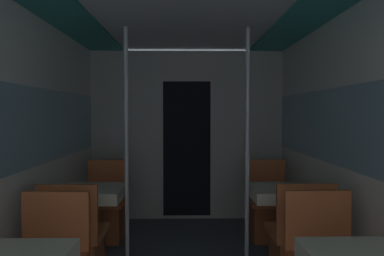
% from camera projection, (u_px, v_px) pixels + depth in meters
% --- Properties ---
extents(wall_left, '(0.05, 6.76, 2.27)m').
position_uv_depth(wall_left, '(15.00, 149.00, 2.85)').
color(wall_left, silver).
rests_on(wall_left, ground_plane).
extents(wall_right, '(0.05, 6.76, 2.27)m').
position_uv_depth(wall_right, '(357.00, 149.00, 2.89)').
color(wall_right, silver).
rests_on(wall_right, ground_plane).
extents(bulkhead_far, '(2.58, 0.09, 2.27)m').
position_uv_depth(bulkhead_far, '(187.00, 136.00, 5.09)').
color(bulkhead_far, '#A8A8A3').
rests_on(bulkhead_far, ground_plane).
extents(dining_table_left_1, '(0.60, 0.60, 0.71)m').
position_uv_depth(dining_table_left_1, '(92.00, 198.00, 3.67)').
color(dining_table_left_1, '#4C4C51').
rests_on(dining_table_left_1, ground_plane).
extents(chair_left_near_1, '(0.47, 0.47, 0.88)m').
position_uv_depth(chair_left_near_1, '(75.00, 253.00, 3.11)').
color(chair_left_near_1, brown).
rests_on(chair_left_near_1, ground_plane).
extents(chair_left_far_1, '(0.47, 0.47, 0.88)m').
position_uv_depth(chair_left_far_1, '(105.00, 215.00, 4.25)').
color(chair_left_far_1, brown).
rests_on(chair_left_far_1, ground_plane).
extents(support_pole_left_1, '(0.04, 0.04, 2.27)m').
position_uv_depth(support_pole_left_1, '(126.00, 144.00, 3.65)').
color(support_pole_left_1, silver).
rests_on(support_pole_left_1, ground_plane).
extents(dining_table_right_1, '(0.60, 0.60, 0.71)m').
position_uv_depth(dining_table_right_1, '(281.00, 198.00, 3.70)').
color(dining_table_right_1, '#4C4C51').
rests_on(dining_table_right_1, ground_plane).
extents(chair_right_near_1, '(0.47, 0.47, 0.88)m').
position_uv_depth(chair_right_near_1, '(298.00, 251.00, 3.14)').
color(chair_right_near_1, brown).
rests_on(chair_right_near_1, ground_plane).
extents(chair_right_far_1, '(0.47, 0.47, 0.88)m').
position_uv_depth(chair_right_far_1, '(268.00, 214.00, 4.28)').
color(chair_right_far_1, brown).
rests_on(chair_right_far_1, ground_plane).
extents(support_pole_right_1, '(0.04, 0.04, 2.27)m').
position_uv_depth(support_pole_right_1, '(247.00, 144.00, 3.67)').
color(support_pole_right_1, silver).
rests_on(support_pole_right_1, ground_plane).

